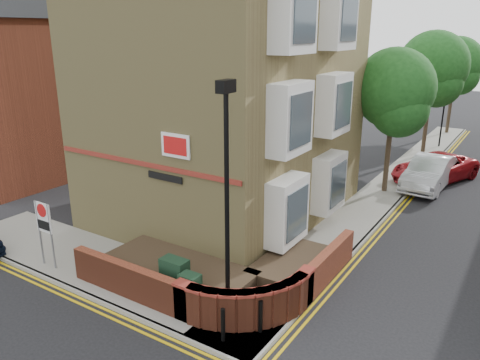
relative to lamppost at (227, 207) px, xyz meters
name	(u,v)px	position (x,y,z in m)	size (l,w,h in m)	color
ground	(153,326)	(-1.60, -1.20, -3.34)	(120.00, 120.00, 0.00)	black
pavement_corner	(105,267)	(-5.10, 0.30, -3.28)	(13.00, 3.00, 0.12)	gray
pavement_main	(395,181)	(0.40, 14.80, -3.28)	(2.00, 32.00, 0.12)	gray
kerb_side	(67,287)	(-5.10, -1.20, -3.28)	(13.00, 0.15, 0.12)	gray
kerb_main_near	(415,184)	(1.40, 14.80, -3.28)	(0.15, 32.00, 0.12)	gray
yellow_lines_side	(60,292)	(-5.10, -1.45, -3.34)	(13.00, 0.28, 0.01)	gold
yellow_lines_main	(420,186)	(1.65, 14.80, -3.34)	(0.28, 32.00, 0.01)	gold
corner_building	(231,64)	(-4.44, 6.80, 2.88)	(8.95, 10.40, 13.60)	#A19055
garden_wall	(209,285)	(-1.60, 1.30, -3.34)	(6.80, 6.00, 1.20)	maroon
lamppost	(227,207)	(0.00, 0.00, 0.00)	(0.25, 0.50, 6.30)	black
utility_cabinet_large	(175,278)	(-1.90, 0.10, -2.62)	(0.80, 0.45, 1.20)	#16321E
utility_cabinet_small	(190,293)	(-1.10, -0.20, -2.67)	(0.55, 0.40, 1.10)	#16321E
bollard_near	(223,325)	(0.40, -0.80, -2.77)	(0.11, 0.11, 0.90)	black
bollard_far	(260,316)	(1.00, 0.00, -2.77)	(0.11, 0.11, 0.90)	black
zone_sign	(44,223)	(-6.60, -0.70, -1.70)	(0.72, 0.07, 2.20)	slate
side_building	(44,87)	(-16.60, 6.80, 1.20)	(6.40, 10.40, 9.00)	maroon
tree_near	(394,95)	(0.40, 12.85, 1.36)	(3.64, 3.65, 6.70)	#382B1E
tree_mid	(433,71)	(0.40, 20.85, 1.85)	(4.03, 4.03, 7.42)	#382B1E
tree_far	(456,67)	(0.40, 28.85, 1.57)	(3.81, 3.81, 7.00)	#382B1E
traffic_light_assembly	(444,106)	(0.80, 23.80, -0.56)	(0.20, 0.16, 4.20)	black
silver_car_near	(429,173)	(2.00, 14.73, -2.56)	(1.66, 4.75, 1.57)	silver
red_car_main	(435,168)	(2.00, 16.08, -2.63)	(2.36, 5.11, 1.42)	maroon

